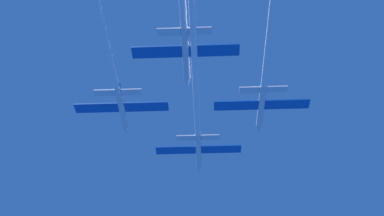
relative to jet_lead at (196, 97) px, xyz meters
name	(u,v)px	position (x,y,z in m)	size (l,w,h in m)	color
jet_lead	(196,97)	(0.00, 0.00, 0.00)	(15.80, 50.51, 2.62)	silver
jet_left_wing	(102,20)	(-12.62, -15.15, 0.62)	(15.80, 58.82, 2.62)	silver
jet_right_wing	(272,9)	(10.79, -16.35, 0.28)	(15.80, 61.24, 2.62)	silver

